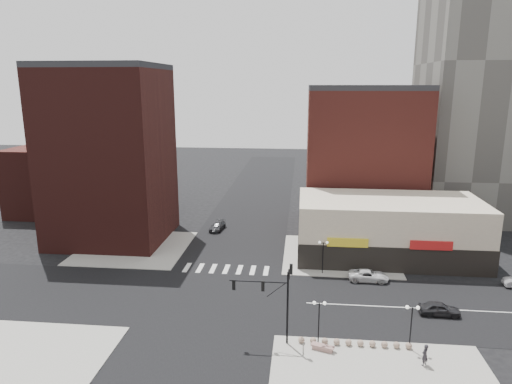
{
  "coord_description": "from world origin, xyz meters",
  "views": [
    {
      "loc": [
        9.18,
        -45.24,
        22.95
      ],
      "look_at": [
        4.05,
        4.85,
        11.0
      ],
      "focal_mm": 32.0,
      "sensor_mm": 36.0,
      "label": 1
    }
  ],
  "objects_px": {
    "street_lamp_ne": "(323,249)",
    "pedestrian": "(425,355)",
    "dark_sedan_north": "(217,226)",
    "traffic_signal": "(277,291)",
    "street_lamp_se_a": "(319,312)",
    "dark_sedan_east": "(439,309)",
    "stone_bench": "(323,348)",
    "street_lamp_se_b": "(412,316)",
    "white_suv": "(369,276)"
  },
  "relations": [
    {
      "from": "street_lamp_se_a",
      "to": "traffic_signal",
      "type": "bearing_deg",
      "value": 177.43
    },
    {
      "from": "street_lamp_se_b",
      "to": "stone_bench",
      "type": "distance_m",
      "value": 8.24
    },
    {
      "from": "street_lamp_se_a",
      "to": "pedestrian",
      "type": "distance_m",
      "value": 9.27
    },
    {
      "from": "white_suv",
      "to": "stone_bench",
      "type": "distance_m",
      "value": 16.64
    },
    {
      "from": "traffic_signal",
      "to": "pedestrian",
      "type": "height_order",
      "value": "traffic_signal"
    },
    {
      "from": "street_lamp_se_b",
      "to": "dark_sedan_east",
      "type": "xyz_separation_m",
      "value": [
        4.44,
        6.76,
        -2.6
      ]
    },
    {
      "from": "traffic_signal",
      "to": "street_lamp_ne",
      "type": "distance_m",
      "value": 16.62
    },
    {
      "from": "dark_sedan_east",
      "to": "stone_bench",
      "type": "xyz_separation_m",
      "value": [
        -12.07,
        -7.76,
        -0.32
      ]
    },
    {
      "from": "white_suv",
      "to": "dark_sedan_north",
      "type": "xyz_separation_m",
      "value": [
        -21.55,
        17.32,
        -0.02
      ]
    },
    {
      "from": "traffic_signal",
      "to": "dark_sedan_north",
      "type": "relative_size",
      "value": 1.76
    },
    {
      "from": "traffic_signal",
      "to": "dark_sedan_east",
      "type": "relative_size",
      "value": 1.91
    },
    {
      "from": "traffic_signal",
      "to": "street_lamp_se_a",
      "type": "relative_size",
      "value": 1.87
    },
    {
      "from": "traffic_signal",
      "to": "pedestrian",
      "type": "distance_m",
      "value": 13.29
    },
    {
      "from": "street_lamp_se_a",
      "to": "street_lamp_se_b",
      "type": "distance_m",
      "value": 8.0
    },
    {
      "from": "street_lamp_ne",
      "to": "stone_bench",
      "type": "bearing_deg",
      "value": -92.15
    },
    {
      "from": "dark_sedan_north",
      "to": "street_lamp_se_b",
      "type": "bearing_deg",
      "value": -46.26
    },
    {
      "from": "street_lamp_ne",
      "to": "pedestrian",
      "type": "xyz_separation_m",
      "value": [
        7.69,
        -18.36,
        -2.22
      ]
    },
    {
      "from": "dark_sedan_north",
      "to": "stone_bench",
      "type": "xyz_separation_m",
      "value": [
        15.5,
        -32.82,
        -0.27
      ]
    },
    {
      "from": "pedestrian",
      "to": "stone_bench",
      "type": "bearing_deg",
      "value": -53.19
    },
    {
      "from": "street_lamp_ne",
      "to": "dark_sedan_north",
      "type": "relative_size",
      "value": 0.94
    },
    {
      "from": "street_lamp_se_b",
      "to": "pedestrian",
      "type": "height_order",
      "value": "street_lamp_se_b"
    },
    {
      "from": "street_lamp_ne",
      "to": "white_suv",
      "type": "xyz_separation_m",
      "value": [
        5.41,
        -1.5,
        -2.63
      ]
    },
    {
      "from": "white_suv",
      "to": "dark_sedan_north",
      "type": "bearing_deg",
      "value": 52.79
    },
    {
      "from": "dark_sedan_north",
      "to": "pedestrian",
      "type": "bearing_deg",
      "value": -47.4
    },
    {
      "from": "street_lamp_se_a",
      "to": "dark_sedan_east",
      "type": "bearing_deg",
      "value": 28.54
    },
    {
      "from": "dark_sedan_east",
      "to": "dark_sedan_north",
      "type": "relative_size",
      "value": 0.92
    },
    {
      "from": "dark_sedan_north",
      "to": "street_lamp_ne",
      "type": "bearing_deg",
      "value": -36.71
    },
    {
      "from": "street_lamp_se_a",
      "to": "stone_bench",
      "type": "bearing_deg",
      "value": -70.15
    },
    {
      "from": "street_lamp_se_a",
      "to": "street_lamp_se_b",
      "type": "relative_size",
      "value": 1.0
    },
    {
      "from": "street_lamp_se_b",
      "to": "dark_sedan_north",
      "type": "xyz_separation_m",
      "value": [
        -23.14,
        31.82,
        -2.65
      ]
    },
    {
      "from": "stone_bench",
      "to": "street_lamp_se_b",
      "type": "bearing_deg",
      "value": 25.78
    },
    {
      "from": "street_lamp_se_b",
      "to": "pedestrian",
      "type": "xyz_separation_m",
      "value": [
        0.69,
        -2.36,
        -2.22
      ]
    },
    {
      "from": "street_lamp_se_a",
      "to": "dark_sedan_east",
      "type": "relative_size",
      "value": 1.02
    },
    {
      "from": "street_lamp_se_b",
      "to": "street_lamp_se_a",
      "type": "bearing_deg",
      "value": 180.0
    },
    {
      "from": "street_lamp_se_a",
      "to": "street_lamp_ne",
      "type": "height_order",
      "value": "same"
    },
    {
      "from": "street_lamp_ne",
      "to": "street_lamp_se_a",
      "type": "bearing_deg",
      "value": -93.58
    },
    {
      "from": "pedestrian",
      "to": "stone_bench",
      "type": "xyz_separation_m",
      "value": [
        -8.33,
        1.36,
        -0.7
      ]
    },
    {
      "from": "traffic_signal",
      "to": "dark_sedan_north",
      "type": "distance_m",
      "value": 33.91
    },
    {
      "from": "pedestrian",
      "to": "stone_bench",
      "type": "distance_m",
      "value": 8.47
    },
    {
      "from": "white_suv",
      "to": "stone_bench",
      "type": "bearing_deg",
      "value": 160.28
    },
    {
      "from": "street_lamp_se_a",
      "to": "white_suv",
      "type": "bearing_deg",
      "value": 66.16
    },
    {
      "from": "street_lamp_ne",
      "to": "street_lamp_se_b",
      "type": "bearing_deg",
      "value": -66.37
    },
    {
      "from": "pedestrian",
      "to": "stone_bench",
      "type": "relative_size",
      "value": 0.91
    },
    {
      "from": "dark_sedan_east",
      "to": "pedestrian",
      "type": "height_order",
      "value": "pedestrian"
    },
    {
      "from": "dark_sedan_east",
      "to": "pedestrian",
      "type": "distance_m",
      "value": 9.87
    },
    {
      "from": "dark_sedan_east",
      "to": "traffic_signal",
      "type": "bearing_deg",
      "value": 114.34
    },
    {
      "from": "traffic_signal",
      "to": "white_suv",
      "type": "bearing_deg",
      "value": 54.64
    },
    {
      "from": "street_lamp_se_a",
      "to": "stone_bench",
      "type": "distance_m",
      "value": 3.11
    },
    {
      "from": "street_lamp_se_a",
      "to": "street_lamp_ne",
      "type": "bearing_deg",
      "value": 86.42
    },
    {
      "from": "street_lamp_ne",
      "to": "pedestrian",
      "type": "relative_size",
      "value": 2.18
    }
  ]
}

